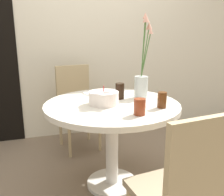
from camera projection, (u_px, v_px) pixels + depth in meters
ground_plane at (112, 184)px, 2.14m from camera, size 16.00×16.00×0.00m
wall_back at (82, 29)px, 2.98m from camera, size 8.00×0.05×2.60m
dining_table at (112, 118)px, 1.99m from camera, size 1.06×1.06×0.72m
chair_far_back at (76, 102)px, 2.76m from camera, size 0.46×0.46×0.91m
chair_near_front at (184, 187)px, 1.23m from camera, size 0.45×0.45×0.91m
birthday_cake at (104, 98)px, 1.90m from camera, size 0.23×0.23×0.15m
flower_vase at (142, 75)px, 2.08m from camera, size 0.17×0.16×0.69m
side_plate at (95, 93)px, 2.27m from camera, size 0.21×0.21×0.01m
drink_glass_0 at (120, 91)px, 2.06m from camera, size 0.07×0.07×0.13m
drink_glass_1 at (162, 100)px, 1.82m from camera, size 0.07×0.07×0.12m
drink_glass_2 at (140, 107)px, 1.66m from camera, size 0.08×0.08×0.11m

